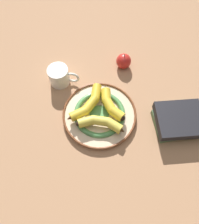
% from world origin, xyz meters
% --- Properties ---
extents(ground_plane, '(2.80, 2.80, 0.00)m').
position_xyz_m(ground_plane, '(0.00, 0.00, 0.00)').
color(ground_plane, '#A87A56').
extents(decorative_bowl, '(0.31, 0.31, 0.03)m').
position_xyz_m(decorative_bowl, '(0.03, -0.01, 0.01)').
color(decorative_bowl, beige).
rests_on(decorative_bowl, ground_plane).
extents(banana_a, '(0.15, 0.13, 0.04)m').
position_xyz_m(banana_a, '(0.05, 0.04, 0.05)').
color(banana_a, gold).
rests_on(banana_a, decorative_bowl).
extents(banana_b, '(0.19, 0.09, 0.04)m').
position_xyz_m(banana_b, '(0.06, -0.05, 0.05)').
color(banana_b, gold).
rests_on(banana_b, decorative_bowl).
extents(banana_c, '(0.09, 0.22, 0.04)m').
position_xyz_m(banana_c, '(-0.03, -0.00, 0.05)').
color(banana_c, gold).
rests_on(banana_c, decorative_bowl).
extents(book_stack, '(0.24, 0.23, 0.07)m').
position_xyz_m(book_stack, '(0.33, 0.10, 0.04)').
color(book_stack, '#4C754C').
rests_on(book_stack, ground_plane).
extents(coffee_mug, '(0.14, 0.09, 0.09)m').
position_xyz_m(coffee_mug, '(-0.21, 0.07, 0.04)').
color(coffee_mug, white).
rests_on(coffee_mug, ground_plane).
extents(apple, '(0.07, 0.07, 0.08)m').
position_xyz_m(apple, '(0.01, 0.28, 0.04)').
color(apple, red).
rests_on(apple, ground_plane).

